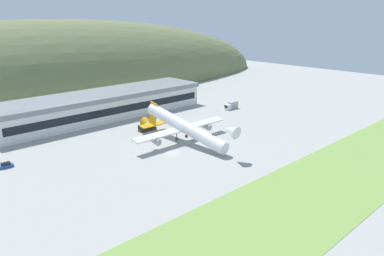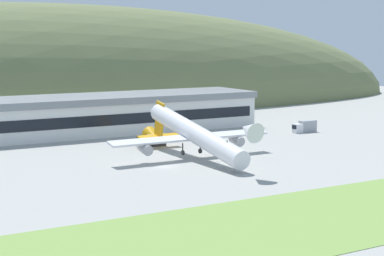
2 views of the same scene
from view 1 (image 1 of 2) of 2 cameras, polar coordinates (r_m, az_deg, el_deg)
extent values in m
plane|color=#9E9E99|center=(122.04, -3.18, -3.78)|extent=(430.23, 430.23, 0.00)
cube|color=#759947|center=(94.59, 15.61, -10.90)|extent=(387.21, 29.02, 0.08)
ellipsoid|color=#667047|center=(230.77, -20.89, 5.11)|extent=(345.62, 83.27, 80.90)
cube|color=white|center=(166.96, -13.40, 3.45)|extent=(93.14, 21.25, 10.80)
cube|color=gray|center=(166.01, -13.50, 4.94)|extent=(94.34, 22.45, 1.94)
cube|color=black|center=(158.16, -11.42, 2.63)|extent=(89.41, 0.16, 3.03)
cylinder|color=silver|center=(129.18, -1.07, 0.16)|extent=(4.17, 37.74, 10.27)
cone|color=silver|center=(114.32, 5.96, -0.39)|extent=(4.09, 5.20, 4.78)
cone|color=orange|center=(145.92, -6.68, 0.60)|extent=(4.09, 6.02, 4.92)
cube|color=orange|center=(142.07, -5.95, 2.21)|extent=(0.50, 5.12, 9.17)
cube|color=orange|center=(143.40, -5.94, 0.54)|extent=(10.84, 2.94, 0.83)
cube|color=silver|center=(130.80, -1.61, -0.10)|extent=(39.84, 3.63, 1.03)
cylinder|color=#9E9EA3|center=(123.61, -5.57, -1.93)|extent=(2.30, 3.93, 2.86)
cylinder|color=#9E9EA3|center=(138.76, 2.22, 0.27)|extent=(2.30, 3.93, 2.86)
cylinder|color=#2D2D2D|center=(130.04, -2.36, -1.26)|extent=(0.28, 0.28, 2.20)
cylinder|color=#2D2D2D|center=(130.39, -2.35, -1.71)|extent=(0.45, 1.10, 1.10)
cylinder|color=#2D2D2D|center=(132.95, -0.87, -0.83)|extent=(0.28, 0.28, 2.20)
cylinder|color=#2D2D2D|center=(133.29, -0.87, -1.28)|extent=(0.45, 1.10, 1.10)
cylinder|color=#2D2D2D|center=(120.57, 3.09, -1.47)|extent=(0.22, 0.22, 1.98)
cylinder|color=#2D2D2D|center=(120.89, 3.09, -1.91)|extent=(0.30, 0.82, 0.82)
cube|color=silver|center=(155.67, -4.27, 1.01)|extent=(4.71, 2.22, 0.91)
cube|color=black|center=(155.59, -4.21, 1.32)|extent=(2.63, 1.77, 0.74)
cube|color=#264C99|center=(123.01, -26.61, -5.26)|extent=(4.71, 2.12, 0.90)
cube|color=black|center=(122.77, -26.56, -4.89)|extent=(2.63, 1.69, 0.74)
cube|color=#333338|center=(144.09, -7.62, -0.07)|extent=(2.40, 2.38, 2.57)
cube|color=black|center=(143.34, -8.02, 0.01)|extent=(0.15, 1.96, 1.13)
cube|color=#38383D|center=(146.27, -6.43, -0.11)|extent=(5.01, 2.25, 0.90)
cylinder|color=#B7B7BC|center=(145.83, -6.45, 0.47)|extent=(4.76, 2.35, 2.18)
cube|color=silver|center=(176.18, 5.47, 3.18)|extent=(2.47, 2.28, 2.61)
cube|color=black|center=(175.14, 5.21, 3.26)|extent=(0.12, 1.90, 1.15)
cube|color=#999EA3|center=(178.94, 6.26, 3.49)|extent=(5.21, 2.33, 3.37)
cube|color=orange|center=(155.37, 0.98, 0.86)|extent=(0.52, 0.52, 0.03)
cone|color=orange|center=(155.29, 0.98, 0.96)|extent=(0.40, 0.40, 0.55)
camera|label=2|loc=(37.41, 106.81, -32.30)|focal=60.00mm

